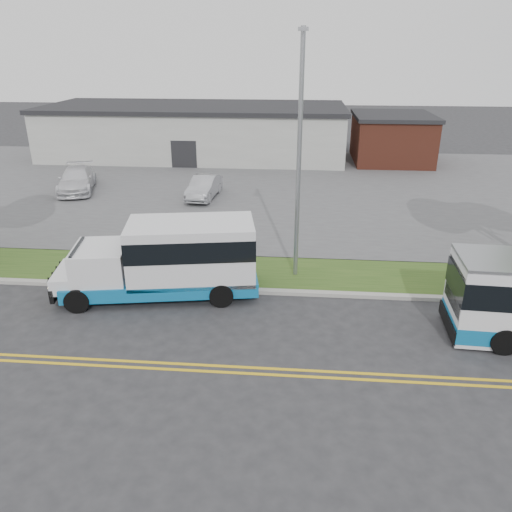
# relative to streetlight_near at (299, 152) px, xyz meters

# --- Properties ---
(ground) EXTENTS (140.00, 140.00, 0.00)m
(ground) POSITION_rel_streetlight_near_xyz_m (-3.00, -2.73, -5.23)
(ground) COLOR #28282B
(ground) RESTS_ON ground
(lane_line_north) EXTENTS (70.00, 0.12, 0.01)m
(lane_line_north) POSITION_rel_streetlight_near_xyz_m (-3.00, -6.58, -5.23)
(lane_line_north) COLOR gold
(lane_line_north) RESTS_ON ground
(lane_line_south) EXTENTS (70.00, 0.12, 0.01)m
(lane_line_south) POSITION_rel_streetlight_near_xyz_m (-3.00, -6.88, -5.23)
(lane_line_south) COLOR gold
(lane_line_south) RESTS_ON ground
(curb) EXTENTS (80.00, 0.30, 0.15)m
(curb) POSITION_rel_streetlight_near_xyz_m (-3.00, -1.63, -5.16)
(curb) COLOR #9E9B93
(curb) RESTS_ON ground
(verge) EXTENTS (80.00, 3.30, 0.10)m
(verge) POSITION_rel_streetlight_near_xyz_m (-3.00, 0.17, -5.18)
(verge) COLOR #2B4918
(verge) RESTS_ON ground
(parking_lot) EXTENTS (80.00, 25.00, 0.10)m
(parking_lot) POSITION_rel_streetlight_near_xyz_m (-3.00, 14.27, -5.18)
(parking_lot) COLOR #4C4C4F
(parking_lot) RESTS_ON ground
(commercial_building) EXTENTS (25.40, 10.40, 4.35)m
(commercial_building) POSITION_rel_streetlight_near_xyz_m (-9.00, 24.27, -3.05)
(commercial_building) COLOR #9E9E99
(commercial_building) RESTS_ON ground
(brick_wing) EXTENTS (6.30, 7.30, 3.90)m
(brick_wing) POSITION_rel_streetlight_near_xyz_m (7.50, 23.27, -3.27)
(brick_wing) COLOR brown
(brick_wing) RESTS_ON ground
(streetlight_near) EXTENTS (0.35, 1.53, 9.50)m
(streetlight_near) POSITION_rel_streetlight_near_xyz_m (0.00, 0.00, 0.00)
(streetlight_near) COLOR gray
(streetlight_near) RESTS_ON verge
(shuttle_bus) EXTENTS (7.90, 3.68, 2.92)m
(shuttle_bus) POSITION_rel_streetlight_near_xyz_m (-4.67, -2.00, -3.67)
(shuttle_bus) COLOR #0D6095
(shuttle_bus) RESTS_ON ground
(parked_car_a) EXTENTS (1.78, 4.24, 1.36)m
(parked_car_a) POSITION_rel_streetlight_near_xyz_m (-5.90, 11.05, -4.45)
(parked_car_a) COLOR #9EA0A5
(parked_car_a) RESTS_ON parking_lot
(parked_car_b) EXTENTS (3.46, 5.53, 1.50)m
(parked_car_b) POSITION_rel_streetlight_near_xyz_m (-14.54, 11.94, -4.39)
(parked_car_b) COLOR silver
(parked_car_b) RESTS_ON parking_lot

